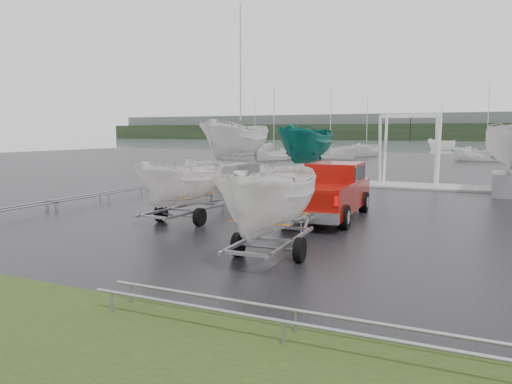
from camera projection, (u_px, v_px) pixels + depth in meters
name	position (u px, v px, depth m)	size (l,w,h in m)	color
ground_plane	(281.00, 219.00, 17.74)	(120.00, 120.00, 0.00)	black
lake	(456.00, 146.00, 107.68)	(300.00, 300.00, 0.00)	gray
grass_verge	(18.00, 329.00, 7.85)	(40.00, 40.00, 0.00)	#1F2F12
dock	(365.00, 184.00, 29.43)	(30.00, 3.00, 0.12)	#999994
treeline	(469.00, 132.00, 170.27)	(300.00, 8.00, 6.00)	black
far_hill	(470.00, 127.00, 177.23)	(300.00, 6.00, 10.00)	#4C5651
pickup_truck	(331.00, 189.00, 18.18)	(2.42, 5.95, 1.94)	maroon
trailer_hitched	(271.00, 143.00, 12.04)	(1.89, 3.66, 5.24)	gray
trailer_parked	(182.00, 144.00, 16.72)	(1.80, 3.64, 4.94)	gray
boat_hoist	(410.00, 139.00, 28.06)	(3.30, 2.18, 4.12)	silver
keelboat_0	(237.00, 114.00, 30.25)	(2.62, 3.20, 10.80)	gray
keelboat_1	(307.00, 121.00, 28.62)	(2.33, 3.20, 7.31)	gray
mast_rack_0	(104.00, 193.00, 22.38)	(0.56, 6.50, 0.06)	gray
mast_rack_2	(290.00, 316.00, 7.47)	(7.00, 0.56, 0.06)	gray
moored_boat_0	(330.00, 159.00, 57.49)	(3.02, 2.96, 11.50)	silver
moored_boat_1	(366.00, 156.00, 64.65)	(2.83, 2.89, 11.37)	silver
moored_boat_2	(486.00, 161.00, 53.92)	(3.27, 3.22, 11.46)	silver
moored_boat_4	(255.00, 152.00, 76.01)	(3.26, 3.21, 11.42)	silver
moored_boat_5	(440.00, 150.00, 86.48)	(4.05, 4.08, 11.88)	silver
moored_boat_7	(274.00, 160.00, 55.14)	(2.97, 2.98, 10.81)	silver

